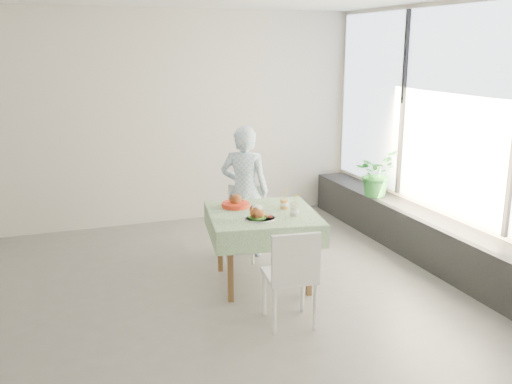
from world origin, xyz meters
name	(u,v)px	position (x,y,z in m)	size (l,w,h in m)	color
floor	(182,298)	(0.00, 0.00, 0.00)	(6.00, 6.00, 0.00)	#64625F
wall_back	(135,120)	(0.00, 2.50, 1.40)	(6.00, 0.02, 2.80)	beige
wall_front	(287,240)	(0.00, -2.50, 1.40)	(6.00, 0.02, 2.80)	beige
wall_right	(454,136)	(3.00, 0.00, 1.40)	(0.02, 5.00, 2.80)	beige
window_pane	(454,112)	(2.97, 0.00, 1.65)	(0.01, 4.80, 2.18)	#D1E0F9
window_ledge	(430,240)	(2.80, 0.00, 0.25)	(0.40, 4.80, 0.50)	black
cafe_table	(262,239)	(0.85, 0.08, 0.46)	(1.19, 1.19, 0.74)	brown
chair_far	(242,236)	(0.88, 0.83, 0.25)	(0.52, 0.52, 0.81)	white
chair_near	(290,295)	(0.75, -0.82, 0.27)	(0.46, 0.46, 0.87)	white
diner	(245,191)	(0.95, 0.93, 0.74)	(0.54, 0.36, 1.49)	#93C4EB
main_dish	(259,215)	(0.72, -0.14, 0.79)	(0.30, 0.30, 0.15)	white
juice_cup_orange	(284,203)	(1.09, 0.12, 0.80)	(0.09, 0.09, 0.25)	white
juice_cup_lemonade	(294,210)	(1.09, -0.14, 0.80)	(0.09, 0.09, 0.25)	white
second_dish	(236,203)	(0.66, 0.36, 0.78)	(0.29, 0.29, 0.14)	red
potted_plant	(376,173)	(2.72, 1.06, 0.79)	(0.52, 0.45, 0.58)	#277730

